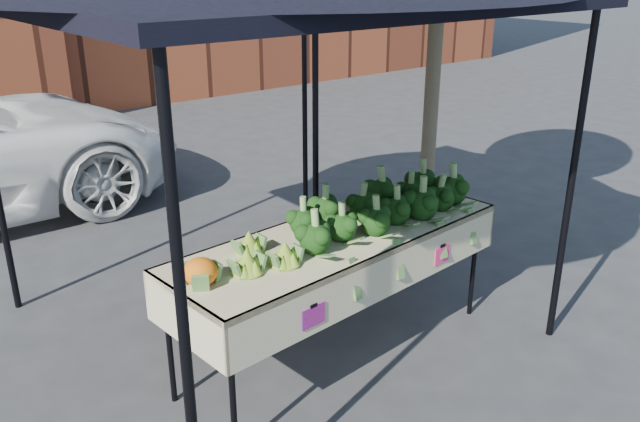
# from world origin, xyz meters

# --- Properties ---
(ground) EXTENTS (90.00, 90.00, 0.00)m
(ground) POSITION_xyz_m (0.00, 0.00, 0.00)
(ground) COLOR #2E2E30
(table) EXTENTS (2.45, 0.96, 0.90)m
(table) POSITION_xyz_m (-0.05, 0.04, 0.45)
(table) COLOR beige
(table) RESTS_ON ground
(canopy) EXTENTS (3.16, 3.16, 2.74)m
(canopy) POSITION_xyz_m (-0.15, 0.68, 1.37)
(canopy) COLOR black
(canopy) RESTS_ON ground
(broccoli_heap) EXTENTS (1.55, 0.58, 0.28)m
(broccoli_heap) POSITION_xyz_m (0.31, 0.06, 1.04)
(broccoli_heap) COLOR black
(broccoli_heap) RESTS_ON table
(romanesco_cluster) EXTENTS (0.44, 0.48, 0.21)m
(romanesco_cluster) POSITION_xyz_m (-0.72, 0.02, 1.01)
(romanesco_cluster) COLOR #8AAC32
(romanesco_cluster) RESTS_ON table
(cauliflower_pair) EXTENTS (0.21, 0.21, 0.19)m
(cauliflower_pair) POSITION_xyz_m (-1.10, -0.01, 1.00)
(cauliflower_pair) COLOR orange
(cauliflower_pair) RESTS_ON table
(street_tree) EXTENTS (1.89, 1.89, 3.73)m
(street_tree) POSITION_xyz_m (1.66, 0.81, 1.86)
(street_tree) COLOR #1E4C14
(street_tree) RESTS_ON ground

